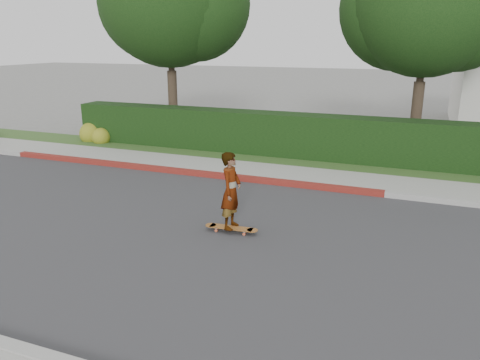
# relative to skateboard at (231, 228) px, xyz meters

# --- Properties ---
(ground) EXTENTS (120.00, 120.00, 0.00)m
(ground) POSITION_rel_skateboard_xyz_m (1.78, -0.55, -0.10)
(ground) COLOR slate
(ground) RESTS_ON ground
(road) EXTENTS (60.00, 8.00, 0.01)m
(road) POSITION_rel_skateboard_xyz_m (1.78, -0.55, -0.09)
(road) COLOR #2D2D30
(road) RESTS_ON ground
(curb_far) EXTENTS (60.00, 0.20, 0.15)m
(curb_far) POSITION_rel_skateboard_xyz_m (1.78, 3.55, -0.02)
(curb_far) COLOR #9E9E99
(curb_far) RESTS_ON ground
(curb_red_section) EXTENTS (12.00, 0.21, 0.15)m
(curb_red_section) POSITION_rel_skateboard_xyz_m (-3.22, 3.55, -0.02)
(curb_red_section) COLOR maroon
(curb_red_section) RESTS_ON ground
(sidewalk_far) EXTENTS (60.00, 1.60, 0.12)m
(sidewalk_far) POSITION_rel_skateboard_xyz_m (1.78, 4.45, -0.04)
(sidewalk_far) COLOR gray
(sidewalk_far) RESTS_ON ground
(planting_strip) EXTENTS (60.00, 1.60, 0.10)m
(planting_strip) POSITION_rel_skateboard_xyz_m (1.78, 6.05, -0.05)
(planting_strip) COLOR #2D4C1E
(planting_strip) RESTS_ON ground
(hedge) EXTENTS (15.00, 1.00, 1.50)m
(hedge) POSITION_rel_skateboard_xyz_m (-1.22, 6.65, 0.65)
(hedge) COLOR black
(hedge) RESTS_ON ground
(flowering_shrub) EXTENTS (1.40, 1.00, 0.90)m
(flowering_shrub) POSITION_rel_skateboard_xyz_m (-8.23, 6.19, 0.23)
(flowering_shrub) COLOR #2D4C19
(flowering_shrub) RESTS_ON ground
(tree_left) EXTENTS (5.99, 5.21, 8.00)m
(tree_left) POSITION_rel_skateboard_xyz_m (-5.74, 8.14, 5.17)
(tree_left) COLOR #33261C
(tree_left) RESTS_ON ground
(tree_center) EXTENTS (5.66, 4.84, 7.44)m
(tree_center) POSITION_rel_skateboard_xyz_m (3.26, 8.64, 4.80)
(tree_center) COLOR #33261C
(tree_center) RESTS_ON ground
(skateboard) EXTENTS (1.14, 0.30, 0.11)m
(skateboard) POSITION_rel_skateboard_xyz_m (0.00, 0.00, 0.00)
(skateboard) COLOR #D05C39
(skateboard) RESTS_ON ground
(skateboarder) EXTENTS (0.38, 0.58, 1.60)m
(skateboarder) POSITION_rel_skateboard_xyz_m (0.00, 0.00, 0.82)
(skateboarder) COLOR white
(skateboarder) RESTS_ON skateboard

